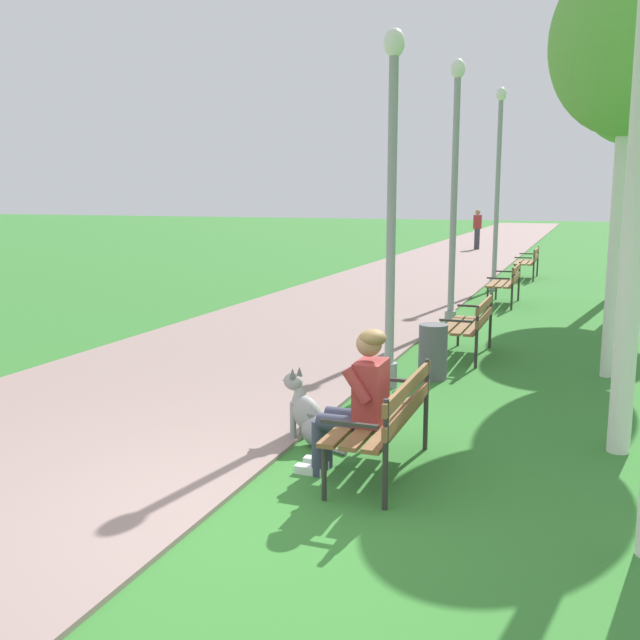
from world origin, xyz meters
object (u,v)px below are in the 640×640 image
at_px(person_seated_on_near_bench, 358,397).
at_px(birch_tree_third, 629,44).
at_px(dog_grey, 311,418).
at_px(park_bench_near, 387,415).
at_px(birch_tree_sixth, 625,74).
at_px(lamp_post_far, 498,188).
at_px(birch_tree_fifth, 637,78).
at_px(lamp_post_near, 392,208).
at_px(pedestrian_distant, 477,230).
at_px(lamp_post_mid, 454,193).
at_px(park_bench_far, 507,281).
at_px(park_bench_furthest, 529,260).
at_px(litter_bin, 433,352).
at_px(park_bench_mid, 471,321).

bearing_deg(person_seated_on_near_bench, birch_tree_third, 65.36).
xyz_separation_m(dog_grey, birch_tree_third, (2.62, 3.73, 3.81)).
height_order(park_bench_near, birch_tree_sixth, birch_tree_sixth).
height_order(lamp_post_far, birch_tree_fifth, birch_tree_fifth).
xyz_separation_m(person_seated_on_near_bench, lamp_post_near, (-0.50, 2.83, 1.46)).
bearing_deg(pedestrian_distant, lamp_post_mid, -82.88).
distance_m(park_bench_near, birch_tree_fifth, 10.66).
relative_size(park_bench_far, birch_tree_sixth, 0.25).
relative_size(park_bench_near, park_bench_furthest, 1.00).
distance_m(park_bench_furthest, litter_bin, 11.75).
bearing_deg(pedestrian_distant, park_bench_far, -79.13).
bearing_deg(park_bench_mid, person_seated_on_near_bench, -91.86).
bearing_deg(birch_tree_third, dog_grey, -125.13).
height_order(park_bench_far, lamp_post_far, lamp_post_far).
distance_m(lamp_post_far, birch_tree_fifth, 4.24).
xyz_separation_m(park_bench_mid, birch_tree_fifth, (2.14, 4.97, 3.91)).
xyz_separation_m(park_bench_near, birch_tree_sixth, (1.92, 11.46, 4.26)).
height_order(park_bench_far, litter_bin, park_bench_far).
bearing_deg(park_bench_near, lamp_post_near, 104.72).
relative_size(park_bench_far, birch_tree_fifth, 0.26).
xyz_separation_m(park_bench_far, pedestrian_distant, (-2.84, 14.77, 0.33)).
bearing_deg(birch_tree_fifth, lamp_post_near, -111.81).
distance_m(park_bench_near, lamp_post_near, 3.23).
height_order(lamp_post_mid, birch_tree_third, birch_tree_third).
bearing_deg(birch_tree_third, birch_tree_fifth, 86.69).
height_order(park_bench_furthest, lamp_post_far, lamp_post_far).
bearing_deg(birch_tree_fifth, birch_tree_third, -93.31).
height_order(dog_grey, birch_tree_sixth, birch_tree_sixth).
bearing_deg(lamp_post_near, park_bench_mid, 72.00).
bearing_deg(park_bench_near, person_seated_on_near_bench, -146.61).
xyz_separation_m(birch_tree_fifth, litter_bin, (-2.38, -6.43, -4.07)).
height_order(park_bench_furthest, person_seated_on_near_bench, person_seated_on_near_bench).
relative_size(person_seated_on_near_bench, birch_tree_third, 0.24).
distance_m(lamp_post_mid, lamp_post_far, 5.33).
bearing_deg(litter_bin, park_bench_mid, 80.51).
xyz_separation_m(park_bench_near, park_bench_furthest, (-0.11, 15.02, 0.00)).
bearing_deg(litter_bin, lamp_post_far, 92.50).
relative_size(park_bench_furthest, person_seated_on_near_bench, 1.20).
height_order(birch_tree_third, birch_tree_fifth, birch_tree_fifth).
bearing_deg(litter_bin, park_bench_near, -84.86).
bearing_deg(litter_bin, pedestrian_distant, 97.11).
distance_m(park_bench_furthest, lamp_post_near, 12.44).
relative_size(person_seated_on_near_bench, lamp_post_mid, 0.28).
distance_m(birch_tree_sixth, pedestrian_distant, 14.69).
distance_m(park_bench_mid, birch_tree_third, 4.04).
bearing_deg(lamp_post_near, birch_tree_fifth, 68.19).
relative_size(birch_tree_third, pedestrian_distant, 3.16).
xyz_separation_m(park_bench_furthest, lamp_post_mid, (-0.64, -8.12, 1.81)).
distance_m(park_bench_furthest, lamp_post_mid, 8.35).
distance_m(lamp_post_mid, pedestrian_distant, 18.05).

